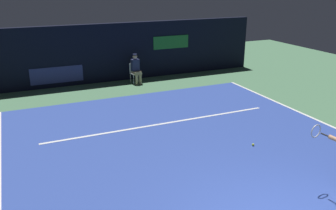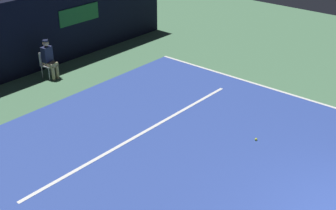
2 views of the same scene
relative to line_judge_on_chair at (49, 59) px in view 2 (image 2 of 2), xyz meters
name	(u,v)px [view 2 (image 2 of 2)]	position (x,y,z in m)	size (l,w,h in m)	color
ground_plane	(194,158)	(-0.80, -6.71, -0.69)	(28.77, 28.77, 0.00)	#4C7A56
court_surface	(194,158)	(-0.80, -6.71, -0.68)	(9.71, 10.12, 0.01)	#2D479E
line_sideline_left	(287,93)	(4.00, -6.71, -0.67)	(0.10, 10.12, 0.01)	white
line_service	(141,134)	(-0.80, -4.94, -0.67)	(7.58, 0.10, 0.01)	white
back_wall	(9,41)	(-0.81, 0.92, 0.61)	(14.26, 0.33, 2.60)	black
line_judge_on_chair	(49,59)	(0.00, 0.00, 0.00)	(0.48, 0.56, 1.32)	white
tennis_ball	(256,139)	(0.88, -7.45, -0.64)	(0.07, 0.07, 0.07)	#CCE033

